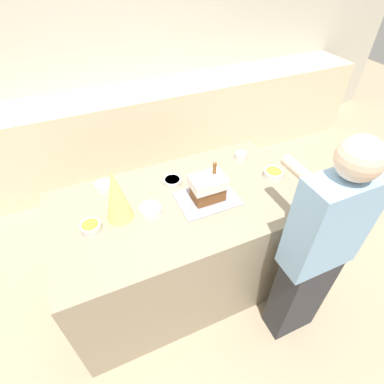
% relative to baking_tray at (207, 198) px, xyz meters
% --- Properties ---
extents(ground_plane, '(12.00, 12.00, 0.00)m').
position_rel_baking_tray_xyz_m(ground_plane, '(-0.19, 0.04, -0.90)').
color(ground_plane, tan).
extents(wall_back, '(8.00, 0.05, 2.60)m').
position_rel_baking_tray_xyz_m(wall_back, '(-0.19, 2.10, 0.40)').
color(wall_back, beige).
rests_on(wall_back, ground_plane).
extents(back_cabinet_block, '(6.00, 0.60, 0.94)m').
position_rel_baking_tray_xyz_m(back_cabinet_block, '(-0.19, 1.77, -0.43)').
color(back_cabinet_block, beige).
rests_on(back_cabinet_block, ground_plane).
extents(kitchen_island, '(1.66, 0.92, 0.90)m').
position_rel_baking_tray_xyz_m(kitchen_island, '(-0.19, 0.04, -0.45)').
color(kitchen_island, gray).
rests_on(kitchen_island, ground_plane).
extents(baking_tray, '(0.40, 0.30, 0.01)m').
position_rel_baking_tray_xyz_m(baking_tray, '(0.00, 0.00, 0.00)').
color(baking_tray, '#9E9EA8').
rests_on(baking_tray, kitchen_island).
extents(gingerbread_house, '(0.22, 0.16, 0.25)m').
position_rel_baking_tray_xyz_m(gingerbread_house, '(0.00, 0.00, 0.10)').
color(gingerbread_house, brown).
rests_on(gingerbread_house, baking_tray).
extents(decorative_tree, '(0.17, 0.17, 0.37)m').
position_rel_baking_tray_xyz_m(decorative_tree, '(-0.57, 0.07, 0.18)').
color(decorative_tree, '#DBD675').
rests_on(decorative_tree, kitchen_island).
extents(candy_bowl_center_rear, '(0.13, 0.13, 0.05)m').
position_rel_baking_tray_xyz_m(candy_bowl_center_rear, '(-0.38, 0.02, 0.03)').
color(candy_bowl_center_rear, white).
rests_on(candy_bowl_center_rear, kitchen_island).
extents(candy_bowl_near_tray_right, '(0.12, 0.12, 0.04)m').
position_rel_baking_tray_xyz_m(candy_bowl_near_tray_right, '(-0.61, 0.39, 0.02)').
color(candy_bowl_near_tray_right, white).
rests_on(candy_bowl_near_tray_right, kitchen_island).
extents(candy_bowl_beside_tree, '(0.13, 0.13, 0.04)m').
position_rel_baking_tray_xyz_m(candy_bowl_beside_tree, '(-0.16, 0.24, 0.02)').
color(candy_bowl_beside_tree, silver).
rests_on(candy_bowl_beside_tree, kitchen_island).
extents(candy_bowl_far_left, '(0.12, 0.12, 0.05)m').
position_rel_baking_tray_xyz_m(candy_bowl_far_left, '(-0.75, 0.03, 0.03)').
color(candy_bowl_far_left, silver).
rests_on(candy_bowl_far_left, kitchen_island).
extents(candy_bowl_front_corner, '(0.09, 0.09, 0.05)m').
position_rel_baking_tray_xyz_m(candy_bowl_front_corner, '(0.44, 0.31, 0.03)').
color(candy_bowl_front_corner, white).
rests_on(candy_bowl_front_corner, kitchen_island).
extents(candy_bowl_near_tray_left, '(0.14, 0.14, 0.05)m').
position_rel_baking_tray_xyz_m(candy_bowl_near_tray_left, '(0.54, 0.02, 0.02)').
color(candy_bowl_near_tray_left, white).
rests_on(candy_bowl_near_tray_left, kitchen_island).
extents(person, '(0.42, 0.53, 1.62)m').
position_rel_baking_tray_xyz_m(person, '(0.40, -0.61, -0.07)').
color(person, '#333338').
rests_on(person, ground_plane).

